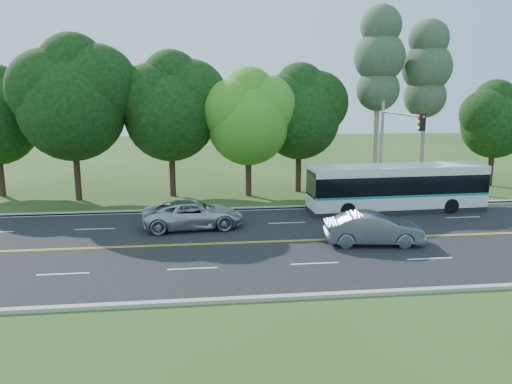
{
  "coord_description": "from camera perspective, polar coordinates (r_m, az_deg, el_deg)",
  "views": [
    {
      "loc": [
        -5.67,
        -24.49,
        7.81
      ],
      "look_at": [
        -2.52,
        2.0,
        2.24
      ],
      "focal_mm": 35.0,
      "sensor_mm": 36.0,
      "label": 1
    }
  ],
  "objects": [
    {
      "name": "road",
      "position": [
        26.32,
        6.0,
        -5.51
      ],
      "size": [
        60.0,
        14.0,
        0.02
      ],
      "primitive_type": "cube",
      "color": "black",
      "rests_on": "ground"
    },
    {
      "name": "curb_south",
      "position": [
        19.82,
        10.63,
        -11.39
      ],
      "size": [
        60.0,
        0.3,
        0.15
      ],
      "primitive_type": "cube",
      "color": "#A6A296",
      "rests_on": "ground"
    },
    {
      "name": "traffic_signal",
      "position": [
        32.43,
        15.36,
        5.82
      ],
      "size": [
        0.42,
        6.1,
        7.0
      ],
      "color": "gray",
      "rests_on": "ground"
    },
    {
      "name": "lane_markings",
      "position": [
        26.3,
        5.8,
        -5.5
      ],
      "size": [
        57.6,
        13.82,
        0.0
      ],
      "color": "gold",
      "rests_on": "road"
    },
    {
      "name": "sedan",
      "position": [
        25.99,
        13.27,
        -4.1
      ],
      "size": [
        5.11,
        2.3,
        1.63
      ],
      "primitive_type": "imported",
      "rotation": [
        0.0,
        0.0,
        1.45
      ],
      "color": "slate",
      "rests_on": "road"
    },
    {
      "name": "ground",
      "position": [
        26.33,
        6.0,
        -5.53
      ],
      "size": [
        120.0,
        120.0,
        0.0
      ],
      "primitive_type": "plane",
      "color": "#294416",
      "rests_on": "ground"
    },
    {
      "name": "suv",
      "position": [
        28.49,
        -7.2,
        -2.54
      ],
      "size": [
        5.87,
        3.13,
        1.57
      ],
      "primitive_type": "imported",
      "rotation": [
        0.0,
        0.0,
        1.67
      ],
      "color": "#B2B4B6",
      "rests_on": "road"
    },
    {
      "name": "transit_bus",
      "position": [
        33.21,
        15.76,
        0.38
      ],
      "size": [
        11.48,
        2.94,
        2.98
      ],
      "rotation": [
        0.0,
        0.0,
        0.04
      ],
      "color": "silver",
      "rests_on": "road"
    },
    {
      "name": "tree_row",
      "position": [
        36.64,
        -6.07,
        10.03
      ],
      "size": [
        44.7,
        9.1,
        13.84
      ],
      "color": "black",
      "rests_on": "ground"
    },
    {
      "name": "bougainvillea_hedge",
      "position": [
        35.79,
        14.4,
        -0.02
      ],
      "size": [
        9.5,
        2.25,
        1.5
      ],
      "color": "maroon",
      "rests_on": "ground"
    },
    {
      "name": "grass_verge",
      "position": [
        34.85,
        2.75,
        -1.09
      ],
      "size": [
        60.0,
        4.0,
        0.1
      ],
      "primitive_type": "cube",
      "color": "#294416",
      "rests_on": "ground"
    },
    {
      "name": "curb_north",
      "position": [
        33.07,
        3.28,
        -1.76
      ],
      "size": [
        60.0,
        0.3,
        0.15
      ],
      "primitive_type": "cube",
      "color": "#A6A296",
      "rests_on": "ground"
    }
  ]
}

